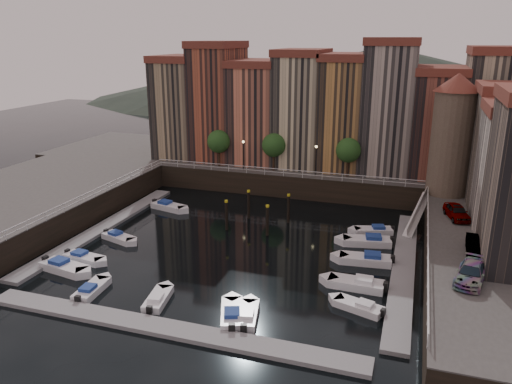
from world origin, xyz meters
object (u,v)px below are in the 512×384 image
(boat_left_1, at_px, (83,258))
(car_b, at_px, (476,247))
(car_a, at_px, (457,213))
(boat_left_2, at_px, (118,237))
(corner_tower, at_px, (452,133))
(gangway, at_px, (418,212))
(mooring_pilings, at_px, (258,213))
(boat_left_0, at_px, (64,267))
(car_c, at_px, (471,274))

(boat_left_1, distance_m, car_b, 35.56)
(car_a, bearing_deg, boat_left_2, 178.99)
(corner_tower, relative_size, boat_left_1, 3.15)
(car_a, bearing_deg, corner_tower, 78.53)
(boat_left_1, bearing_deg, gangway, 39.06)
(mooring_pilings, bearing_deg, gangway, 16.09)
(corner_tower, bearing_deg, mooring_pilings, -154.74)
(gangway, xyz_separation_m, boat_left_1, (-30.14, -18.84, -1.58))
(car_a, relative_size, car_b, 0.97)
(mooring_pilings, bearing_deg, boat_left_0, -129.44)
(car_a, relative_size, car_c, 0.90)
(corner_tower, bearing_deg, car_a, -85.16)
(boat_left_0, distance_m, car_c, 34.69)
(gangway, distance_m, boat_left_2, 32.72)
(corner_tower, xyz_separation_m, boat_left_0, (-33.40, -25.73, -9.80))
(gangway, height_order, car_b, car_b)
(mooring_pilings, height_order, boat_left_0, mooring_pilings)
(gangway, distance_m, mooring_pilings, 17.78)
(gangway, xyz_separation_m, car_c, (3.92, -18.33, 1.77))
(boat_left_2, height_order, car_c, car_c)
(corner_tower, distance_m, gangway, 9.86)
(mooring_pilings, xyz_separation_m, boat_left_0, (-13.42, -16.31, -1.26))
(corner_tower, distance_m, car_a, 10.89)
(corner_tower, height_order, boat_left_1, corner_tower)
(car_c, bearing_deg, car_b, 93.78)
(gangway, distance_m, boat_left_0, 37.19)
(boat_left_0, distance_m, car_b, 36.38)
(mooring_pilings, xyz_separation_m, boat_left_2, (-12.73, -8.46, -1.33))
(boat_left_1, bearing_deg, boat_left_0, -91.41)
(boat_left_1, relative_size, boat_left_2, 1.02)
(boat_left_1, bearing_deg, boat_left_2, 93.63)
(mooring_pilings, height_order, car_c, car_c)
(corner_tower, height_order, boat_left_0, corner_tower)
(corner_tower, bearing_deg, boat_left_0, -142.38)
(car_b, distance_m, car_c, 5.58)
(gangway, xyz_separation_m, boat_left_0, (-30.50, -21.23, -1.53))
(boat_left_2, bearing_deg, corner_tower, 45.79)
(gangway, xyz_separation_m, car_a, (3.64, -4.23, 1.81))
(corner_tower, relative_size, car_a, 3.25)
(boat_left_2, bearing_deg, boat_left_0, -77.86)
(mooring_pilings, distance_m, car_a, 20.83)
(boat_left_1, bearing_deg, car_b, 16.85)
(corner_tower, distance_m, car_b, 18.58)
(gangway, relative_size, mooring_pilings, 1.32)
(car_a, xyz_separation_m, car_b, (1.10, -8.59, -0.00))
(mooring_pilings, distance_m, boat_left_1, 19.12)
(corner_tower, height_order, mooring_pilings, corner_tower)
(corner_tower, bearing_deg, boat_left_1, -144.77)
(car_a, bearing_deg, car_c, -105.19)
(mooring_pilings, bearing_deg, car_b, -19.88)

